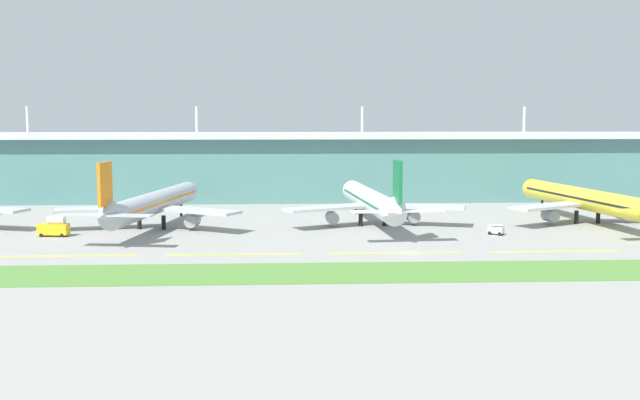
# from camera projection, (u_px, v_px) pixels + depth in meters

# --- Properties ---
(ground_plane) EXTENTS (600.00, 600.00, 0.00)m
(ground_plane) POSITION_uv_depth(u_px,v_px,m) (410.00, 253.00, 150.65)
(ground_plane) COLOR gray
(terminal_building) EXTENTS (288.00, 34.00, 32.21)m
(terminal_building) POSITION_uv_depth(u_px,v_px,m) (360.00, 165.00, 250.69)
(terminal_building) COLOR slate
(terminal_building) RESTS_ON ground
(airliner_near_middle) EXTENTS (48.16, 68.02, 18.90)m
(airliner_near_middle) POSITION_uv_depth(u_px,v_px,m) (153.00, 204.00, 183.51)
(airliner_near_middle) COLOR #ADB2BC
(airliner_near_middle) RESTS_ON ground
(airliner_center) EXTENTS (48.63, 66.64, 18.90)m
(airliner_center) POSITION_uv_depth(u_px,v_px,m) (372.00, 201.00, 189.22)
(airliner_center) COLOR silver
(airliner_center) RESTS_ON ground
(airliner_far_middle) EXTENTS (48.37, 69.48, 18.90)m
(airliner_far_middle) POSITION_uv_depth(u_px,v_px,m) (585.00, 199.00, 193.30)
(airliner_far_middle) COLOR yellow
(airliner_far_middle) RESTS_ON ground
(taxiway_stripe_west) EXTENTS (28.00, 0.70, 0.04)m
(taxiway_stripe_west) POSITION_uv_depth(u_px,v_px,m) (68.00, 256.00, 147.25)
(taxiway_stripe_west) COLOR yellow
(taxiway_stripe_west) RESTS_ON ground
(taxiway_stripe_mid_west) EXTENTS (28.00, 0.70, 0.04)m
(taxiway_stripe_mid_west) POSITION_uv_depth(u_px,v_px,m) (234.00, 254.00, 148.86)
(taxiway_stripe_mid_west) COLOR yellow
(taxiway_stripe_mid_west) RESTS_ON ground
(taxiway_stripe_centre) EXTENTS (28.00, 0.70, 0.04)m
(taxiway_stripe_centre) POSITION_uv_depth(u_px,v_px,m) (396.00, 253.00, 150.47)
(taxiway_stripe_centre) COLOR yellow
(taxiway_stripe_centre) RESTS_ON ground
(taxiway_stripe_mid_east) EXTENTS (28.00, 0.70, 0.04)m
(taxiway_stripe_mid_east) POSITION_uv_depth(u_px,v_px,m) (555.00, 252.00, 152.08)
(taxiway_stripe_mid_east) COLOR yellow
(taxiway_stripe_mid_east) RESTS_ON ground
(grass_verge) EXTENTS (300.00, 18.00, 0.10)m
(grass_verge) POSITION_uv_depth(u_px,v_px,m) (428.00, 272.00, 131.96)
(grass_verge) COLOR #518438
(grass_verge) RESTS_ON ground
(baggage_cart) EXTENTS (3.96, 3.63, 2.48)m
(baggage_cart) POSITION_uv_depth(u_px,v_px,m) (496.00, 230.00, 173.94)
(baggage_cart) COLOR silver
(baggage_cart) RESTS_ON ground
(fuel_truck) EXTENTS (7.44, 3.37, 4.95)m
(fuel_truck) POSITION_uv_depth(u_px,v_px,m) (54.00, 227.00, 171.55)
(fuel_truck) COLOR gold
(fuel_truck) RESTS_ON ground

